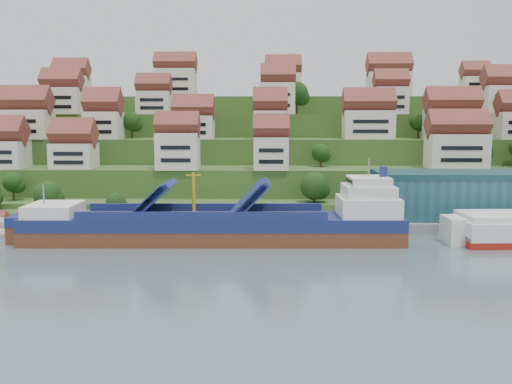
{
  "coord_description": "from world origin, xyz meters",
  "views": [
    {
      "loc": [
        -1.38,
        -107.12,
        23.45
      ],
      "look_at": [
        -4.23,
        14.0,
        8.0
      ],
      "focal_mm": 40.0,
      "sensor_mm": 36.0,
      "label": 1
    }
  ],
  "objects": [
    {
      "name": "hillside_trees",
      "position": [
        -10.34,
        46.55,
        17.63
      ],
      "size": [
        138.24,
        62.77,
        32.32
      ],
      "color": "#1E4115",
      "rests_on": "ground"
    },
    {
      "name": "flagpole",
      "position": [
        18.11,
        10.0,
        6.88
      ],
      "size": [
        1.28,
        0.16,
        8.0
      ],
      "color": "gray",
      "rests_on": "quay"
    },
    {
      "name": "hillside_village",
      "position": [
        1.95,
        60.82,
        24.6
      ],
      "size": [
        153.4,
        63.35,
        29.46
      ],
      "color": "silver",
      "rests_on": "ground"
    },
    {
      "name": "ground",
      "position": [
        0.0,
        0.0,
        0.0
      ],
      "size": [
        300.0,
        300.0,
        0.0
      ],
      "primitive_type": "plane",
      "color": "slate",
      "rests_on": "ground"
    },
    {
      "name": "quay",
      "position": [
        20.0,
        15.0,
        1.1
      ],
      "size": [
        180.0,
        14.0,
        2.2
      ],
      "primitive_type": "cube",
      "color": "gray",
      "rests_on": "ground"
    },
    {
      "name": "cargo_ship",
      "position": [
        -10.06,
        0.32,
        3.09
      ],
      "size": [
        72.36,
        12.84,
        15.92
      ],
      "rotation": [
        0.0,
        0.0,
        0.02
      ],
      "color": "brown",
      "rests_on": "ground"
    },
    {
      "name": "pebble_beach",
      "position": [
        -58.0,
        12.0,
        0.5
      ],
      "size": [
        45.0,
        20.0,
        1.0
      ],
      "primitive_type": "cube",
      "color": "gray",
      "rests_on": "ground"
    },
    {
      "name": "hillside",
      "position": [
        0.0,
        103.55,
        10.66
      ],
      "size": [
        260.0,
        128.0,
        31.0
      ],
      "color": "#2D4C1E",
      "rests_on": "ground"
    }
  ]
}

